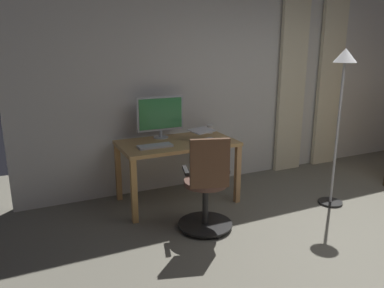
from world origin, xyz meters
The scene contains 10 objects.
back_room_partition centered at (0.00, -2.71, 1.41)m, with size 6.24×0.10×2.83m, color silver.
curtain_left_panel centered at (-1.38, -2.60, 1.25)m, with size 0.44×0.06×2.49m, color beige.
curtain_right_panel centered at (-0.66, -2.60, 1.25)m, with size 0.44×0.06×2.49m, color beige.
desk centered at (1.31, -2.19, 0.65)m, with size 1.34×0.75×0.74m.
office_chair centered at (1.34, -1.37, 0.46)m, with size 0.56×0.56×1.00m.
computer_monitor centered at (1.42, -2.44, 1.02)m, with size 0.58×0.18×0.50m.
computer_keyboard centered at (1.62, -2.07, 0.75)m, with size 0.38×0.15×0.02m, color #B7BCC1.
laptop centered at (1.01, -2.05, 0.79)m, with size 0.37×0.38×0.14m.
mug_tea centered at (0.77, -2.42, 0.79)m, with size 0.13×0.08×0.10m.
floor_lamp centered at (-0.30, -1.34, 1.36)m, with size 0.28×0.28×1.79m.
Camera 1 is at (2.92, 1.68, 1.83)m, focal length 34.85 mm.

